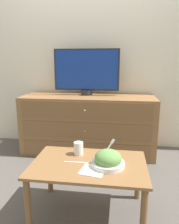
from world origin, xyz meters
TOP-DOWN VIEW (x-y plane):
  - ground_plane at (0.00, 0.00)m, footprint 12.00×12.00m
  - wall_back at (0.00, 0.03)m, footprint 12.00×0.05m
  - dresser at (0.03, -0.30)m, footprint 1.63×0.56m
  - tv at (-0.00, -0.20)m, footprint 0.81×0.14m
  - coffee_table at (0.21, -1.47)m, footprint 0.84×0.55m
  - takeout_bowl at (0.35, -1.50)m, footprint 0.23×0.23m
  - drink_cup at (0.11, -1.33)m, footprint 0.08×0.08m
  - napkin at (0.26, -1.57)m, footprint 0.19×0.19m
  - knife at (0.11, -1.47)m, footprint 0.18×0.02m

SIDE VIEW (x-z plane):
  - ground_plane at x=0.00m, z-range 0.00..0.00m
  - coffee_table at x=0.21m, z-range 0.15..0.56m
  - dresser at x=0.03m, z-range 0.00..0.72m
  - napkin at x=0.26m, z-range 0.41..0.42m
  - knife at x=0.11m, z-range 0.41..0.42m
  - drink_cup at x=0.11m, z-range 0.41..0.51m
  - takeout_bowl at x=0.35m, z-range 0.37..0.56m
  - tv at x=0.00m, z-range 0.74..1.31m
  - wall_back at x=0.00m, z-range 0.00..2.60m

